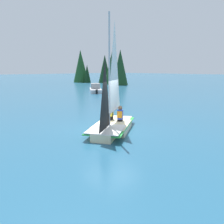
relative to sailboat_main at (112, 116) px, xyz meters
name	(u,v)px	position (x,y,z in m)	size (l,w,h in m)	color
ground_plane	(112,131)	(0.01, -0.02, -0.75)	(260.00, 260.00, 0.00)	#235675
sailboat_main	(112,116)	(0.00, 0.00, 0.00)	(3.51, 4.18, 5.49)	beige
sailor_helm	(120,116)	(-0.13, 0.70, -0.12)	(0.41, 0.43, 1.16)	black
sailor_crew	(110,115)	(-0.72, 0.55, -0.11)	(0.41, 0.43, 1.16)	black
motorboat_distant	(96,89)	(-15.11, 11.16, -0.34)	(4.07, 3.48, 1.17)	silver
treeline_shore	(100,68)	(-29.41, 24.10, 2.51)	(18.57, 5.82, 7.44)	#1E4C23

